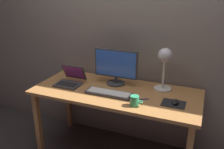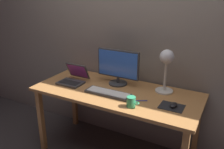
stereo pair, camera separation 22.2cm
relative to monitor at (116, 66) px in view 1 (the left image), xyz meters
The scene contains 10 objects.
back_wall 0.44m from the monitor, 75.34° to the left, with size 4.80×0.06×2.60m, color gray.
desk 0.32m from the monitor, 68.58° to the right, with size 1.60×0.70×0.74m.
monitor is the anchor object (origin of this frame).
keyboard_main 0.32m from the monitor, 83.22° to the right, with size 0.44×0.14×0.03m.
laptop 0.48m from the monitor, 158.79° to the right, with size 0.25×0.27×0.19m.
desk_lamp 0.48m from the monitor, ahead, with size 0.17×0.17×0.41m.
mousepad 0.69m from the monitor, 20.30° to the right, with size 0.20×0.16×0.00m, color black.
mouse 0.70m from the monitor, 19.70° to the right, with size 0.06×0.10×0.03m, color black.
coffee_mug 0.53m from the monitor, 50.33° to the right, with size 0.11×0.08×0.09m.
pen 0.47m from the monitor, 37.12° to the right, with size 0.01×0.01×0.14m, color #2633A5.
Camera 1 is at (0.77, -1.97, 1.69)m, focal length 38.54 mm.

